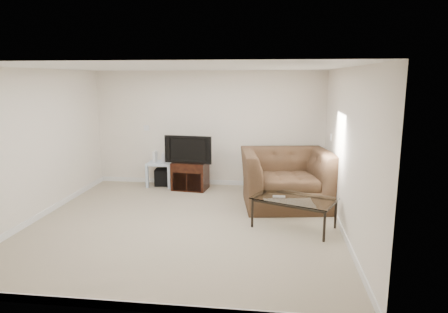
# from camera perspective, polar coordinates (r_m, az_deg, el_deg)

# --- Properties ---
(floor) EXTENTS (5.00, 5.00, 0.00)m
(floor) POSITION_cam_1_polar(r_m,az_deg,el_deg) (6.64, -5.64, -9.55)
(floor) COLOR tan
(floor) RESTS_ON ground
(ceiling) EXTENTS (5.00, 5.00, 0.00)m
(ceiling) POSITION_cam_1_polar(r_m,az_deg,el_deg) (6.22, -6.09, 12.55)
(ceiling) COLOR white
(ceiling) RESTS_ON ground
(wall_back) EXTENTS (5.00, 0.02, 2.50)m
(wall_back) POSITION_cam_1_polar(r_m,az_deg,el_deg) (8.74, -2.21, 3.97)
(wall_back) COLOR silver
(wall_back) RESTS_ON ground
(wall_left) EXTENTS (0.02, 5.00, 2.50)m
(wall_left) POSITION_cam_1_polar(r_m,az_deg,el_deg) (7.29, -25.41, 1.45)
(wall_left) COLOR silver
(wall_left) RESTS_ON ground
(wall_right) EXTENTS (0.02, 5.00, 2.50)m
(wall_right) POSITION_cam_1_polar(r_m,az_deg,el_deg) (6.25, 17.09, 0.59)
(wall_right) COLOR silver
(wall_right) RESTS_ON ground
(plate_back) EXTENTS (0.12, 0.02, 0.12)m
(plate_back) POSITION_cam_1_polar(r_m,az_deg,el_deg) (9.06, -11.02, 4.03)
(plate_back) COLOR white
(plate_back) RESTS_ON wall_back
(plate_right_switch) EXTENTS (0.02, 0.09, 0.13)m
(plate_right_switch) POSITION_cam_1_polar(r_m,az_deg,el_deg) (7.81, 15.03, 2.74)
(plate_right_switch) COLOR white
(plate_right_switch) RESTS_ON wall_right
(plate_right_outlet) EXTENTS (0.02, 0.08, 0.12)m
(plate_right_outlet) POSITION_cam_1_polar(r_m,az_deg,el_deg) (7.71, 14.97, -4.59)
(plate_right_outlet) COLOR white
(plate_right_outlet) RESTS_ON wall_right
(tv_stand) EXTENTS (0.77, 0.57, 0.60)m
(tv_stand) POSITION_cam_1_polar(r_m,az_deg,el_deg) (8.54, -4.83, -2.74)
(tv_stand) COLOR black
(tv_stand) RESTS_ON floor
(dvd_player) EXTENTS (0.46, 0.35, 0.06)m
(dvd_player) POSITION_cam_1_polar(r_m,az_deg,el_deg) (8.45, -4.94, -1.49)
(dvd_player) COLOR black
(dvd_player) RESTS_ON tv_stand
(television) EXTENTS (0.95, 0.28, 0.58)m
(television) POSITION_cam_1_polar(r_m,az_deg,el_deg) (8.39, -4.96, 1.11)
(television) COLOR black
(television) RESTS_ON tv_stand
(side_table) EXTENTS (0.58, 0.58, 0.53)m
(side_table) POSITION_cam_1_polar(r_m,az_deg,el_deg) (8.93, -8.89, -2.43)
(side_table) COLOR silver
(side_table) RESTS_ON floor
(subwoofer) EXTENTS (0.39, 0.39, 0.36)m
(subwoofer) POSITION_cam_1_polar(r_m,az_deg,el_deg) (8.95, -8.63, -2.89)
(subwoofer) COLOR black
(subwoofer) RESTS_ON floor
(game_console) EXTENTS (0.06, 0.18, 0.24)m
(game_console) POSITION_cam_1_polar(r_m,az_deg,el_deg) (8.87, -9.82, -0.00)
(game_console) COLOR white
(game_console) RESTS_ON side_table
(game_case) EXTENTS (0.06, 0.15, 0.21)m
(game_case) POSITION_cam_1_polar(r_m,az_deg,el_deg) (8.80, -8.60, -0.15)
(game_case) COLOR silver
(game_case) RESTS_ON side_table
(recliner) EXTENTS (1.73, 1.27, 1.39)m
(recliner) POSITION_cam_1_polar(r_m,az_deg,el_deg) (7.44, 8.85, -1.75)
(recliner) COLOR #533822
(recliner) RESTS_ON floor
(coffee_table) EXTENTS (1.42, 1.14, 0.49)m
(coffee_table) POSITION_cam_1_polar(r_m,az_deg,el_deg) (6.47, 9.94, -7.95)
(coffee_table) COLOR black
(coffee_table) RESTS_ON floor
(remote) EXTENTS (0.20, 0.05, 0.02)m
(remote) POSITION_cam_1_polar(r_m,az_deg,el_deg) (6.40, 7.86, -5.68)
(remote) COLOR #B2B2B7
(remote) RESTS_ON coffee_table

